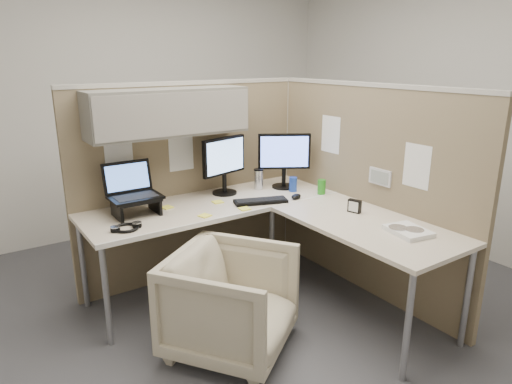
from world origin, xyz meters
TOP-DOWN VIEW (x-y plane):
  - ground at (0.00, 0.00)m, footprint 4.50×4.50m
  - partition_back at (-0.22, 0.83)m, footprint 2.00×0.36m
  - partition_right at (0.90, -0.07)m, footprint 0.07×2.03m
  - desk at (0.12, 0.13)m, footprint 2.00×1.98m
  - office_chair at (-0.42, -0.23)m, footprint 0.96×0.95m
  - monitor_left at (0.09, 0.69)m, footprint 0.43×0.20m
  - monitor_right at (0.60, 0.56)m, footprint 0.39×0.26m
  - laptop_station at (-0.70, 0.62)m, footprint 0.35×0.30m
  - keyboard at (0.19, 0.32)m, footprint 0.43×0.26m
  - mouse at (0.49, 0.25)m, footprint 0.12×0.10m
  - travel_mug at (0.40, 0.65)m, footprint 0.08×0.08m
  - soda_can_green at (0.74, 0.23)m, footprint 0.07×0.07m
  - soda_can_silver at (0.59, 0.43)m, footprint 0.07×0.07m
  - sticky_note_c at (-0.45, 0.61)m, footprint 0.09×0.09m
  - sticky_note_a at (-0.31, 0.29)m, footprint 0.10×0.10m
  - sticky_note_b at (0.01, 0.26)m, footprint 0.08×0.08m
  - sticky_note_d at (-0.08, 0.52)m, footprint 0.08×0.08m
  - headphones at (-0.85, 0.35)m, footprint 0.21×0.16m
  - paper_stack at (0.61, -0.73)m, footprint 0.25×0.30m
  - desk_clock at (0.62, -0.24)m, footprint 0.06×0.10m

SIDE VIEW (x-z plane):
  - ground at x=0.00m, z-range 0.00..0.00m
  - office_chair at x=-0.42m, z-range 0.00..0.73m
  - desk at x=0.12m, z-range 0.32..1.05m
  - sticky_note_c at x=-0.45m, z-range 0.73..0.74m
  - sticky_note_a at x=-0.31m, z-range 0.73..0.74m
  - sticky_note_b at x=0.01m, z-range 0.73..0.74m
  - sticky_note_d at x=-0.08m, z-range 0.73..0.74m
  - keyboard at x=0.19m, z-range 0.73..0.75m
  - headphones at x=-0.85m, z-range 0.73..0.76m
  - paper_stack at x=0.61m, z-range 0.73..0.76m
  - mouse at x=0.49m, z-range 0.73..0.77m
  - desk_clock at x=0.62m, z-range 0.73..0.82m
  - soda_can_green at x=0.74m, z-range 0.73..0.85m
  - soda_can_silver at x=0.59m, z-range 0.73..0.85m
  - travel_mug at x=0.40m, z-range 0.73..0.91m
  - partition_right at x=0.90m, z-range 0.00..1.63m
  - laptop_station at x=-0.70m, z-range 0.69..1.05m
  - monitor_left at x=0.09m, z-range 0.77..1.24m
  - monitor_right at x=0.60m, z-range 0.77..1.24m
  - partition_back at x=-0.22m, z-range 0.28..1.91m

